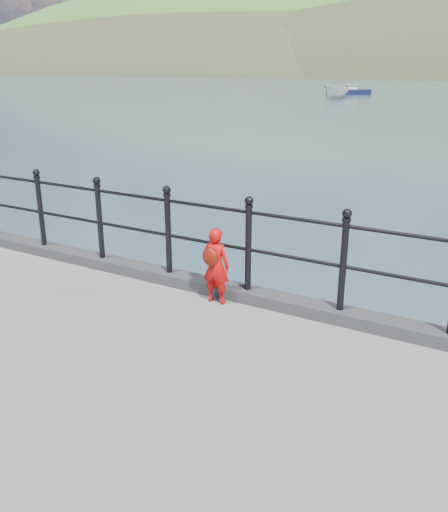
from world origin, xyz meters
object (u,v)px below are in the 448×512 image
Objects in this scene: railing at (207,231)px; child at (216,265)px; launch_white at (336,92)px; sailboat_left at (349,92)px.

railing reaches higher than child.
child is 0.21× the size of launch_white.
child is 61.57m from launch_white.
railing reaches higher than launch_white.
railing is 61.24m from launch_white.
railing is at bearing -108.88° from sailboat_left.
launch_white is at bearing -75.60° from child.
railing is 18.65× the size of child.
railing is at bearing -58.38° from launch_white.
child reaches higher than launch_white.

